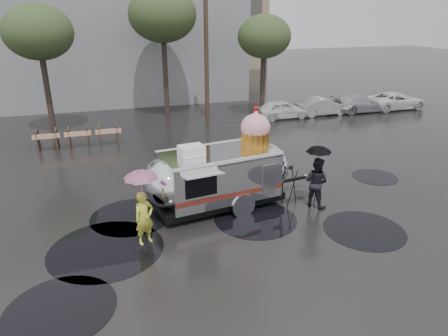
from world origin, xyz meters
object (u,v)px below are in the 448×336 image
object	(u,v)px
airstream_trailer	(221,173)
tripod	(290,182)
person_left	(144,218)
person_right	(316,182)

from	to	relation	value
airstream_trailer	tripod	distance (m)	2.49
airstream_trailer	person_left	bearing A→B (deg)	-157.40
person_right	tripod	distance (m)	0.91
airstream_trailer	person_left	world-z (taller)	airstream_trailer
airstream_trailer	person_left	distance (m)	3.39
airstream_trailer	person_right	size ratio (longest dim) A/B	3.61
tripod	person_left	bearing A→B (deg)	166.29
person_left	tripod	size ratio (longest dim) A/B	1.11
person_right	tripod	xyz separation A→B (m)	(-0.83, 0.38, -0.04)
airstream_trailer	tripod	bearing A→B (deg)	-23.59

